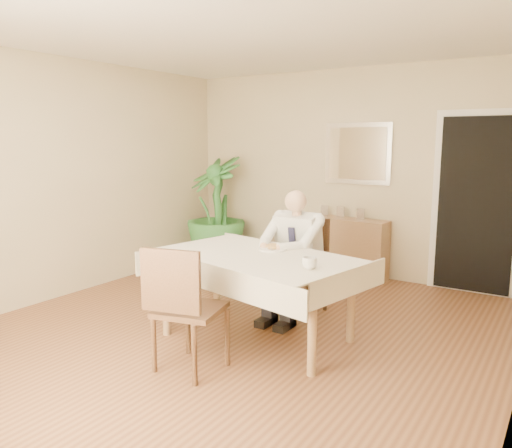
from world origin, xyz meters
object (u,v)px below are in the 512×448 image
Objects in this scene: chair_near at (182,302)px; potted_palm at (216,211)px; dining_table at (257,264)px; coffee_mug at (309,263)px; chair_far at (304,259)px; seated_man at (290,249)px; sideboard at (350,248)px.

chair_near is 0.65× the size of potted_palm.
dining_table is 0.64m from coffee_mug.
chair_far reaches higher than coffee_mug.
seated_man reaches higher than dining_table.
seated_man is 1.34× the size of sideboard.
sideboard is (-0.68, 2.49, -0.43)m from coffee_mug.
dining_table is at bearing -45.31° from potted_palm.
sideboard is at bearing 92.86° from seated_man.
potted_palm reaches higher than dining_table.
chair_near is at bearing -93.93° from seated_man.
coffee_mug is 0.12× the size of sideboard.
potted_palm is at bearing 158.27° from chair_far.
dining_table is 0.90m from chair_far.
seated_man is at bearing -82.85° from chair_far.
sideboard is (-0.09, 1.42, -0.16)m from chair_far.
potted_palm is at bearing -166.51° from sideboard.
sideboard is 0.62× the size of potted_palm.
dining_table is 0.87m from chair_near.
coffee_mug reaches higher than dining_table.
chair_near is at bearing -84.72° from dining_table.
chair_far reaches higher than sideboard.
dining_table is 16.55× the size of coffee_mug.
chair_far is 0.98× the size of chair_near.
potted_palm is at bearing 146.62° from dining_table.
chair_near is 8.34× the size of coffee_mug.
chair_far is at bearing 119.06° from coffee_mug.
seated_man is 1.74m from sideboard.
chair_near reaches higher than chair_far.
seated_man is at bearing -35.12° from potted_palm.
potted_palm is (-1.93, 1.95, 0.08)m from dining_table.
seated_man reaches higher than chair_far.
coffee_mug is (0.60, -0.78, 0.11)m from seated_man.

